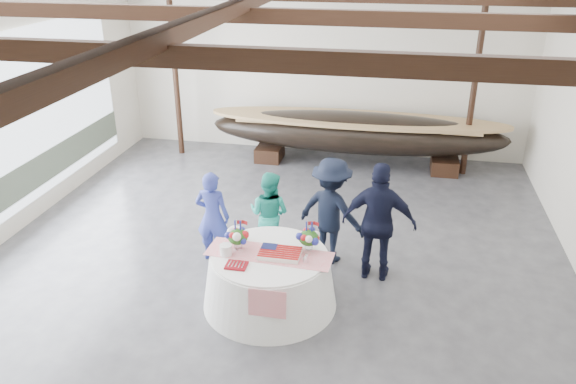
# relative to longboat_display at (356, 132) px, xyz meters

# --- Properties ---
(floor) EXTENTS (10.00, 12.00, 0.01)m
(floor) POSITION_rel_longboat_display_xyz_m (-0.95, -5.10, -0.85)
(floor) COLOR #3D3D42
(floor) RESTS_ON ground
(wall_back) EXTENTS (10.00, 0.02, 4.50)m
(wall_back) POSITION_rel_longboat_display_xyz_m (-0.95, 0.90, 1.40)
(wall_back) COLOR silver
(wall_back) RESTS_ON ground
(pavilion_structure) EXTENTS (9.80, 11.76, 4.50)m
(pavilion_structure) POSITION_rel_longboat_display_xyz_m (-0.95, -4.24, 3.16)
(pavilion_structure) COLOR black
(pavilion_structure) RESTS_ON ground
(open_bay) EXTENTS (0.03, 7.00, 3.20)m
(open_bay) POSITION_rel_longboat_display_xyz_m (-5.90, -4.10, 0.98)
(open_bay) COLOR silver
(open_bay) RESTS_ON ground
(longboat_display) EXTENTS (7.07, 1.41, 1.33)m
(longboat_display) POSITION_rel_longboat_display_xyz_m (0.00, 0.00, 0.00)
(longboat_display) COLOR black
(longboat_display) RESTS_ON ground
(banquet_table) EXTENTS (2.02, 2.02, 0.86)m
(banquet_table) POSITION_rel_longboat_display_xyz_m (-0.75, -5.90, -0.41)
(banquet_table) COLOR white
(banquet_table) RESTS_ON ground
(tabletop_items) EXTENTS (1.90, 0.95, 0.40)m
(tabletop_items) POSITION_rel_longboat_display_xyz_m (-0.78, -5.81, 0.17)
(tabletop_items) COLOR red
(tabletop_items) RESTS_ON banquet_table
(guest_woman_blue) EXTENTS (0.60, 0.41, 1.62)m
(guest_woman_blue) POSITION_rel_longboat_display_xyz_m (-1.98, -4.82, -0.04)
(guest_woman_blue) COLOR navy
(guest_woman_blue) RESTS_ON ground
(guest_woman_teal) EXTENTS (0.87, 0.75, 1.53)m
(guest_woman_teal) POSITION_rel_longboat_display_xyz_m (-1.09, -4.45, -0.08)
(guest_woman_teal) COLOR teal
(guest_woman_teal) RESTS_ON ground
(guest_man_left) EXTENTS (1.37, 1.09, 1.86)m
(guest_man_left) POSITION_rel_longboat_display_xyz_m (-0.03, -4.45, 0.08)
(guest_man_left) COLOR black
(guest_man_left) RESTS_ON ground
(guest_man_right) EXTENTS (1.20, 0.56, 2.00)m
(guest_man_right) POSITION_rel_longboat_display_xyz_m (0.78, -4.85, 0.15)
(guest_man_right) COLOR black
(guest_man_right) RESTS_ON ground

